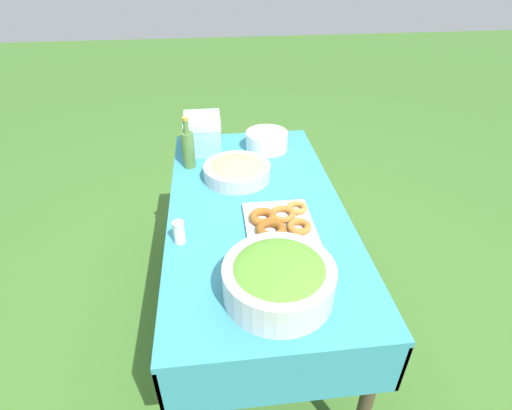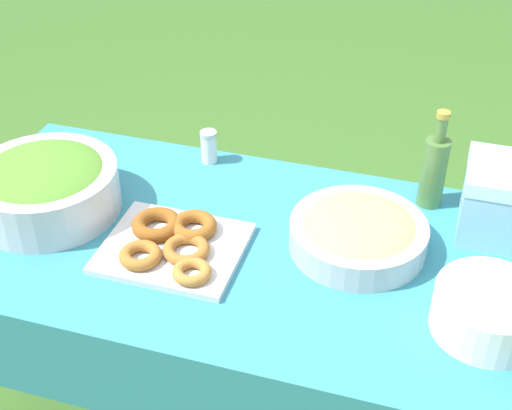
{
  "view_description": "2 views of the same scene",
  "coord_description": "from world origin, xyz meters",
  "views": [
    {
      "loc": [
        1.41,
        -0.16,
        1.69
      ],
      "look_at": [
        0.06,
        -0.01,
        0.76
      ],
      "focal_mm": 28.0,
      "sensor_mm": 36.0,
      "label": 1
    },
    {
      "loc": [
        -0.38,
        1.23,
        1.77
      ],
      "look_at": [
        -0.01,
        -0.01,
        0.83
      ],
      "focal_mm": 50.0,
      "sensor_mm": 36.0,
      "label": 2
    }
  ],
  "objects": [
    {
      "name": "donut_platter",
      "position": [
        0.17,
        0.07,
        0.75
      ],
      "size": [
        0.32,
        0.28,
        0.05
      ],
      "color": "silver",
      "rests_on": "picnic_table"
    },
    {
      "name": "salad_bowl",
      "position": [
        0.52,
        0.01,
        0.8
      ],
      "size": [
        0.35,
        0.35,
        0.14
      ],
      "color": "silver",
      "rests_on": "picnic_table"
    },
    {
      "name": "salt_shaker",
      "position": [
        0.22,
        -0.31,
        0.77
      ],
      "size": [
        0.05,
        0.05,
        0.09
      ],
      "color": "white",
      "rests_on": "picnic_table"
    },
    {
      "name": "pasta_bowl",
      "position": [
        -0.24,
        -0.06,
        0.77
      ],
      "size": [
        0.32,
        0.32,
        0.09
      ],
      "color": "#B2B7BC",
      "rests_on": "picnic_table"
    },
    {
      "name": "picnic_table",
      "position": [
        0.0,
        0.0,
        0.63
      ],
      "size": [
        1.5,
        0.74,
        0.73
      ],
      "color": "teal",
      "rests_on": "ground_plane"
    },
    {
      "name": "plate_stack",
      "position": [
        -0.53,
        0.12,
        0.77
      ],
      "size": [
        0.22,
        0.22,
        0.1
      ],
      "color": "white",
      "rests_on": "picnic_table"
    },
    {
      "name": "olive_oil_bottle",
      "position": [
        -0.38,
        -0.29,
        0.83
      ],
      "size": [
        0.06,
        0.06,
        0.26
      ],
      "color": "#4C7238",
      "rests_on": "picnic_table"
    }
  ]
}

